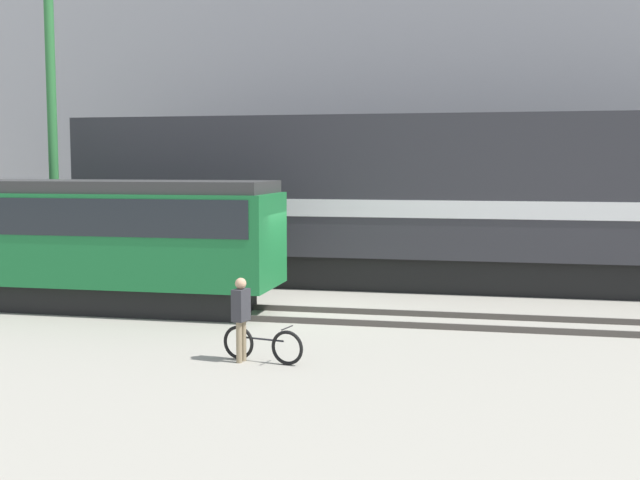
% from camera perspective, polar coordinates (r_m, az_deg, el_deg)
% --- Properties ---
extents(ground_plane, '(120.00, 120.00, 0.00)m').
position_cam_1_polar(ground_plane, '(20.42, -2.44, -5.05)').
color(ground_plane, '#9E998C').
extents(track_near, '(60.00, 1.50, 0.14)m').
position_cam_1_polar(track_near, '(19.67, -3.02, -5.25)').
color(track_near, '#47423D').
rests_on(track_near, ground).
extents(track_far, '(60.00, 1.51, 0.14)m').
position_cam_1_polar(track_far, '(24.89, 0.28, -2.97)').
color(track_far, '#47423D').
rests_on(track_far, ground).
extents(building_backdrop, '(47.51, 6.00, 11.69)m').
position_cam_1_polar(building_backdrop, '(32.77, 3.30, 9.18)').
color(building_backdrop, '#99999E').
rests_on(building_backdrop, ground).
extents(freight_locomotive, '(20.98, 3.04, 5.72)m').
position_cam_1_polar(freight_locomotive, '(24.21, 7.17, 2.94)').
color(freight_locomotive, black).
rests_on(freight_locomotive, ground).
extents(streetcar, '(12.33, 2.54, 3.30)m').
position_cam_1_polar(streetcar, '(21.90, -19.04, 0.35)').
color(streetcar, black).
rests_on(streetcar, ground).
extents(bicycle, '(1.67, 0.54, 0.71)m').
position_cam_1_polar(bicycle, '(15.21, -4.11, -7.45)').
color(bicycle, black).
rests_on(bicycle, ground).
extents(person, '(0.29, 0.40, 1.60)m').
position_cam_1_polar(person, '(15.14, -5.64, -5.07)').
color(person, '#8C7A5B').
rests_on(person, ground).
extents(utility_pole_center, '(0.28, 0.28, 8.56)m').
position_cam_1_polar(utility_pole_center, '(24.82, -18.46, 6.47)').
color(utility_pole_center, '#2D7238').
rests_on(utility_pole_center, ground).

